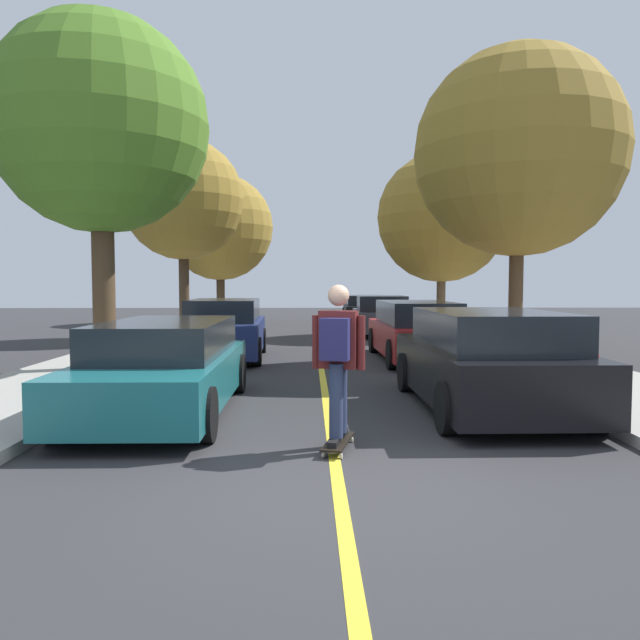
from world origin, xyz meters
name	(u,v)px	position (x,y,z in m)	size (l,w,h in m)	color
ground	(339,491)	(0.00, 0.00, 0.00)	(80.00, 80.00, 0.00)	#2D2D30
center_line	(326,402)	(0.00, 4.00, 0.00)	(0.12, 39.20, 0.01)	gold
parked_car_left_nearest	(165,367)	(-2.27, 3.30, 0.64)	(1.88, 4.59, 1.27)	#196066
parked_car_left_near	(225,329)	(-2.27, 9.36, 0.71)	(1.96, 4.08, 1.43)	navy
parked_car_right_nearest	(487,361)	(2.27, 3.39, 0.71)	(2.03, 4.37, 1.42)	black
parked_car_right_near	(416,331)	(2.27, 9.11, 0.69)	(1.90, 4.64, 1.38)	maroon
parked_car_right_far	(381,316)	(2.27, 16.25, 0.67)	(2.07, 4.42, 1.38)	#38383D
parked_car_right_farthest	(364,309)	(2.27, 22.76, 0.63)	(2.03, 4.74, 1.27)	black
street_tree_left_nearest	(100,126)	(-4.28, 6.86, 4.84)	(4.17, 4.17, 6.81)	#4C3823
street_tree_left_near	(183,200)	(-4.28, 14.58, 4.47)	(3.86, 3.86, 6.27)	#3D2D1E
street_tree_left_far	(220,228)	(-4.28, 22.73, 4.32)	(4.78, 4.78, 6.58)	#3D2D1E
street_tree_right_nearest	(518,153)	(4.28, 8.15, 4.63)	(4.51, 4.51, 6.75)	#4C3823
street_tree_right_near	(442,218)	(4.28, 15.77, 4.05)	(4.42, 4.42, 6.12)	brown
fire_hydrant	(592,376)	(3.77, 3.35, 0.49)	(0.20, 0.20, 0.70)	#B2140F
skateboard	(338,442)	(0.06, 1.33, 0.09)	(0.41, 0.87, 0.10)	black
skateboarder	(338,353)	(0.05, 1.30, 1.06)	(0.58, 0.70, 1.69)	black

